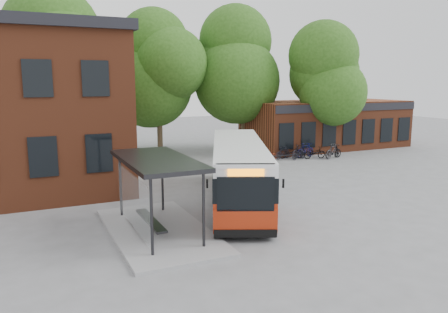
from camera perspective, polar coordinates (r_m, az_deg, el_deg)
name	(u,v)px	position (r m, az deg, el deg)	size (l,w,h in m)	color
ground	(250,210)	(19.61, 3.42, -7.05)	(100.00, 100.00, 0.00)	slate
shop_row	(326,124)	(38.95, 13.16, 4.14)	(14.00, 6.20, 4.00)	brown
bus_shelter	(158,195)	(16.66, -8.65, -5.01)	(3.60, 7.00, 2.90)	#252528
bike_rail	(296,157)	(32.62, 9.43, 0.00)	(5.20, 0.10, 0.38)	#252528
tree_0	(65,84)	(32.62, -20.03, 8.92)	(7.92, 7.92, 11.00)	#234B14
tree_1	(159,87)	(34.94, -8.52, 8.93)	(7.92, 7.92, 10.40)	#234B14
tree_2	(244,83)	(36.65, 2.62, 9.53)	(7.92, 7.92, 11.00)	#234B14
tree_3	(323,94)	(35.98, 12.77, 7.92)	(7.04, 7.04, 9.28)	#234B14
city_bus	(238,172)	(20.76, 1.87, -2.03)	(2.39, 11.19, 2.84)	#A5270D
bicycle_0	(267,155)	(31.27, 5.59, 0.13)	(0.59, 1.69, 0.89)	#591B0E
bicycle_1	(283,153)	(32.54, 7.70, 0.49)	(0.43, 1.51, 0.91)	black
bicycle_2	(291,152)	(32.79, 8.72, 0.62)	(0.67, 1.92, 1.01)	black
bicycle_3	(299,151)	(33.04, 9.81, 0.67)	(0.48, 1.69, 1.02)	#24232A
bicycle_4	(299,154)	(32.50, 9.76, 0.36)	(0.56, 1.60, 0.84)	black
bicycle_5	(305,150)	(33.45, 10.58, 0.82)	(0.51, 1.82, 1.09)	#0C0F42
bicycle_6	(314,153)	(32.97, 11.73, 0.50)	(0.61, 1.74, 0.91)	black
bicycle_7	(333,151)	(33.42, 14.03, 0.71)	(0.52, 1.85, 1.11)	#313135
bicycle_extra_0	(333,151)	(33.47, 14.09, 0.65)	(0.49, 1.72, 1.03)	black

